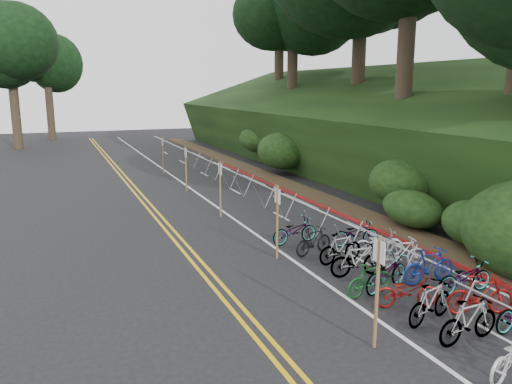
# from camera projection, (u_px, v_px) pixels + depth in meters

# --- Properties ---
(ground) EXTENTS (120.00, 120.00, 0.00)m
(ground) POSITION_uv_depth(u_px,v_px,m) (341.00, 325.00, 12.05)
(ground) COLOR black
(ground) RESTS_ON ground
(road_markings) EXTENTS (7.47, 80.00, 0.01)m
(road_markings) POSITION_uv_depth(u_px,v_px,m) (228.00, 221.00, 21.42)
(road_markings) COLOR gold
(road_markings) RESTS_ON ground
(red_curb) EXTENTS (0.25, 28.00, 0.10)m
(red_curb) POSITION_uv_depth(u_px,v_px,m) (311.00, 201.00, 25.02)
(red_curb) COLOR maroon
(red_curb) RESTS_ON ground
(embankment) EXTENTS (14.30, 48.14, 9.11)m
(embankment) POSITION_uv_depth(u_px,v_px,m) (357.00, 134.00, 33.58)
(embankment) COLOR black
(embankment) RESTS_ON ground
(bike_rack_front) EXTENTS (1.11, 2.89, 1.11)m
(bike_rack_front) POSITION_uv_depth(u_px,v_px,m) (504.00, 317.00, 10.67)
(bike_rack_front) COLOR gray
(bike_rack_front) RESTS_ON ground
(bike_racks_rest) EXTENTS (1.14, 23.00, 1.17)m
(bike_racks_rest) POSITION_uv_depth(u_px,v_px,m) (254.00, 186.00, 24.76)
(bike_racks_rest) COLOR gray
(bike_racks_rest) RESTS_ON ground
(signpost_near) EXTENTS (0.08, 0.40, 2.57)m
(signpost_near) POSITION_uv_depth(u_px,v_px,m) (377.00, 285.00, 10.74)
(signpost_near) COLOR brown
(signpost_near) RESTS_ON ground
(signposts_rest) EXTENTS (0.08, 18.40, 2.50)m
(signposts_rest) POSITION_uv_depth(u_px,v_px,m) (201.00, 174.00, 24.65)
(signposts_rest) COLOR brown
(signposts_rest) RESTS_ON ground
(bike_front) EXTENTS (0.66, 1.62, 0.94)m
(bike_front) POSITION_uv_depth(u_px,v_px,m) (370.00, 279.00, 13.71)
(bike_front) COLOR #144C1E
(bike_front) RESTS_ON ground
(bike_valet) EXTENTS (3.17, 11.31, 1.07)m
(bike_valet) POSITION_uv_depth(u_px,v_px,m) (410.00, 273.00, 14.08)
(bike_valet) COLOR beige
(bike_valet) RESTS_ON ground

